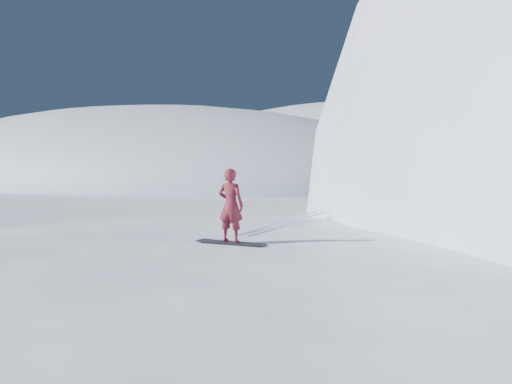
# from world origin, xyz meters

# --- Properties ---
(ground) EXTENTS (400.00, 400.00, 0.00)m
(ground) POSITION_xyz_m (0.00, 0.00, 0.00)
(ground) COLOR white
(ground) RESTS_ON ground
(near_ridge) EXTENTS (36.00, 28.00, 4.80)m
(near_ridge) POSITION_xyz_m (1.00, 3.00, 0.00)
(near_ridge) COLOR white
(near_ridge) RESTS_ON ground
(far_ridge_a) EXTENTS (120.00, 70.00, 28.00)m
(far_ridge_a) POSITION_xyz_m (-70.00, 60.00, 0.00)
(far_ridge_a) COLOR white
(far_ridge_a) RESTS_ON ground
(far_ridge_c) EXTENTS (140.00, 90.00, 36.00)m
(far_ridge_c) POSITION_xyz_m (-40.00, 110.00, 0.00)
(far_ridge_c) COLOR white
(far_ridge_c) RESTS_ON ground
(wind_bumps) EXTENTS (16.00, 14.40, 1.00)m
(wind_bumps) POSITION_xyz_m (-0.56, 2.12, 0.00)
(wind_bumps) COLOR white
(wind_bumps) RESTS_ON ground
(snowboard) EXTENTS (1.69, 0.57, 0.03)m
(snowboard) POSITION_xyz_m (-0.16, 1.94, 2.41)
(snowboard) COLOR black
(snowboard) RESTS_ON near_ridge
(snowboarder) EXTENTS (0.66, 0.49, 1.66)m
(snowboarder) POSITION_xyz_m (-0.16, 1.94, 3.26)
(snowboarder) COLOR maroon
(snowboarder) RESTS_ON snowboard
(vapor_plume) EXTENTS (8.78, 7.02, 6.15)m
(vapor_plume) POSITION_xyz_m (-63.62, 35.80, 0.00)
(vapor_plume) COLOR white
(vapor_plume) RESTS_ON ground
(board_tracks) EXTENTS (1.22, 5.95, 0.04)m
(board_tracks) POSITION_xyz_m (-1.04, 5.92, 2.42)
(board_tracks) COLOR silver
(board_tracks) RESTS_ON ground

